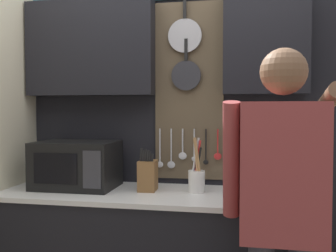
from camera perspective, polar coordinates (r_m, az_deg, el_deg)
name	(u,v)px	position (r m, az deg, el deg)	size (l,w,h in m)	color
back_wall_unit	(160,99)	(2.62, -1.25, 4.20)	(2.52, 0.20, 2.52)	black
microwave	(77,165)	(2.58, -13.75, -5.73)	(0.53, 0.37, 0.31)	black
knife_block	(148,175)	(2.43, -3.10, -7.45)	(0.12, 0.15, 0.28)	brown
utensil_crock	(197,178)	(2.38, 4.38, -7.84)	(0.10, 0.11, 0.35)	white
person	(282,200)	(1.82, 16.95, -10.78)	(0.54, 0.67, 1.72)	#383842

